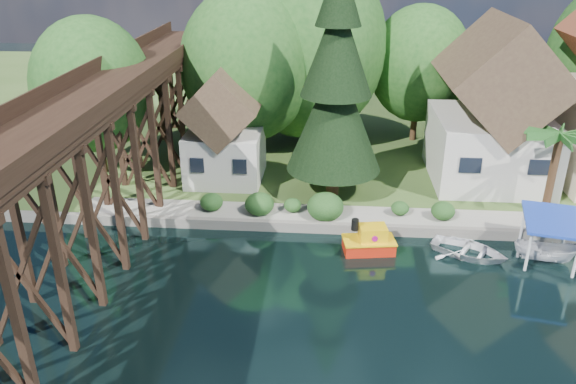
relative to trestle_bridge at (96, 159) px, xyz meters
The scene contains 14 objects.
ground 17.64m from the trestle_bridge, 17.91° to the right, with size 140.00×140.00×0.00m, color black.
bank 33.36m from the trestle_bridge, 60.97° to the left, with size 140.00×52.00×0.50m, color #375321.
seawall 20.82m from the trestle_bridge, ahead, with size 60.00×0.40×0.62m, color slate.
promenade 22.90m from the trestle_bridge, 10.63° to the left, with size 50.00×2.60×0.06m, color gray.
trestle_bridge is the anchor object (origin of this frame).
house_left 25.42m from the trestle_bridge, 25.21° to the left, with size 7.64×8.64×11.02m.
shed 10.69m from the trestle_bridge, 61.81° to the left, with size 5.09×5.40×7.85m.
bg_trees 23.48m from the trestle_bridge, 43.41° to the left, with size 49.90×13.30×10.57m.
shrubs 12.79m from the trestle_bridge, 19.72° to the left, with size 15.76×2.47×1.70m.
conifer 14.57m from the trestle_bridge, 30.51° to the left, with size 6.02×6.02×14.82m.
palm_tree 26.00m from the trestle_bridge, 12.28° to the left, with size 4.58×4.58×5.47m.
tugboat 15.29m from the trestle_bridge, ahead, with size 3.03×1.95×2.06m.
boat_white_a 20.54m from the trestle_bridge, ahead, with size 2.93×4.10×0.85m, color white.
boat_canopy 24.22m from the trestle_bridge, ahead, with size 3.53×4.48×2.57m.
Camera 1 is at (-3.80, -21.28, 15.82)m, focal length 35.00 mm.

